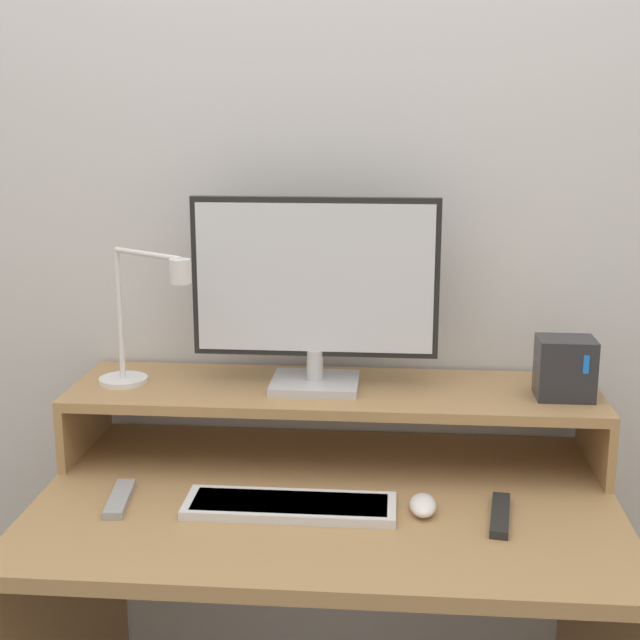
# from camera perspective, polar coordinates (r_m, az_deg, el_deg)

# --- Properties ---
(wall_back) EXTENTS (6.00, 0.05, 2.50)m
(wall_back) POSITION_cam_1_polar(r_m,az_deg,el_deg) (2.08, 1.33, 6.66)
(wall_back) COLOR silver
(wall_back) RESTS_ON ground_plane
(desk) EXTENTS (1.16, 0.73, 0.74)m
(desk) POSITION_cam_1_polar(r_m,az_deg,el_deg) (1.93, 0.43, -17.02)
(desk) COLOR #A87F51
(desk) RESTS_ON ground_plane
(monitor_shelf) EXTENTS (1.16, 0.32, 0.16)m
(monitor_shelf) POSITION_cam_1_polar(r_m,az_deg,el_deg) (1.97, 0.92, -4.98)
(monitor_shelf) COLOR #A87F51
(monitor_shelf) RESTS_ON desk
(monitor) EXTENTS (0.53, 0.16, 0.42)m
(monitor) POSITION_cam_1_polar(r_m,az_deg,el_deg) (1.91, -0.33, 2.00)
(monitor) COLOR #BCBCC1
(monitor) RESTS_ON monitor_shelf
(desk_lamp) EXTENTS (0.24, 0.19, 0.31)m
(desk_lamp) POSITION_cam_1_polar(r_m,az_deg,el_deg) (1.95, -11.34, -0.48)
(desk_lamp) COLOR silver
(desk_lamp) RESTS_ON monitor_shelf
(router_dock) EXTENTS (0.12, 0.10, 0.13)m
(router_dock) POSITION_cam_1_polar(r_m,az_deg,el_deg) (1.95, 15.41, -2.98)
(router_dock) COLOR #28282D
(router_dock) RESTS_ON monitor_shelf
(keyboard) EXTENTS (0.41, 0.13, 0.02)m
(keyboard) POSITION_cam_1_polar(r_m,az_deg,el_deg) (1.76, -1.94, -11.78)
(keyboard) COLOR silver
(keyboard) RESTS_ON desk
(mouse) EXTENTS (0.05, 0.09, 0.03)m
(mouse) POSITION_cam_1_polar(r_m,az_deg,el_deg) (1.76, 6.61, -11.69)
(mouse) COLOR white
(mouse) RESTS_ON desk
(remote_control) EXTENTS (0.06, 0.16, 0.02)m
(remote_control) POSITION_cam_1_polar(r_m,az_deg,el_deg) (1.83, -12.70, -11.10)
(remote_control) COLOR #99999E
(remote_control) RESTS_ON desk
(remote_secondary) EXTENTS (0.06, 0.18, 0.02)m
(remote_secondary) POSITION_cam_1_polar(r_m,az_deg,el_deg) (1.76, 11.45, -12.14)
(remote_secondary) COLOR black
(remote_secondary) RESTS_ON desk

